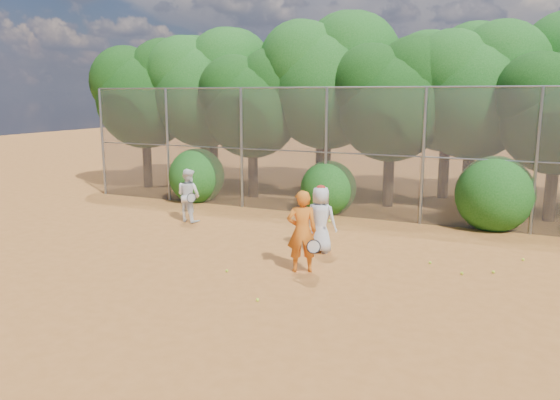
% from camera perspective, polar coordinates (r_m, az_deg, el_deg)
% --- Properties ---
extents(ground, '(80.00, 80.00, 0.00)m').
position_cam_1_polar(ground, '(11.82, -0.57, -7.75)').
color(ground, '#A96026').
rests_on(ground, ground).
extents(fence_back, '(20.05, 0.09, 4.03)m').
position_cam_1_polar(fence_back, '(16.95, 7.64, 4.99)').
color(fence_back, gray).
rests_on(fence_back, ground).
extents(tree_0, '(4.38, 3.81, 6.00)m').
position_cam_1_polar(tree_0, '(23.05, -13.85, 11.03)').
color(tree_0, black).
rests_on(tree_0, ground).
extents(tree_1, '(4.64, 4.03, 6.35)m').
position_cam_1_polar(tree_1, '(22.03, -7.81, 11.86)').
color(tree_1, black).
rests_on(tree_1, ground).
extents(tree_2, '(3.99, 3.47, 5.47)m').
position_cam_1_polar(tree_2, '(20.18, -2.74, 10.39)').
color(tree_2, black).
rests_on(tree_2, ground).
extents(tree_3, '(4.89, 4.26, 6.70)m').
position_cam_1_polar(tree_3, '(20.13, 5.13, 12.66)').
color(tree_3, black).
rests_on(tree_3, ground).
extents(tree_4, '(4.19, 3.64, 5.73)m').
position_cam_1_polar(tree_4, '(18.85, 11.76, 10.66)').
color(tree_4, black).
rests_on(tree_4, ground).
extents(tree_5, '(4.51, 3.92, 6.17)m').
position_cam_1_polar(tree_5, '(19.26, 19.76, 11.12)').
color(tree_5, black).
rests_on(tree_5, ground).
extents(tree_9, '(4.83, 4.20, 6.62)m').
position_cam_1_polar(tree_9, '(24.51, -6.93, 12.19)').
color(tree_9, black).
rests_on(tree_9, ground).
extents(tree_10, '(5.15, 4.48, 7.06)m').
position_cam_1_polar(tree_10, '(22.55, 4.58, 13.08)').
color(tree_10, black).
rests_on(tree_10, ground).
extents(tree_11, '(4.64, 4.03, 6.35)m').
position_cam_1_polar(tree_11, '(20.96, 17.39, 11.52)').
color(tree_11, black).
rests_on(tree_11, ground).
extents(bush_0, '(2.00, 2.00, 2.00)m').
position_cam_1_polar(bush_0, '(19.83, -8.69, 2.77)').
color(bush_0, '#154E13').
rests_on(bush_0, ground).
extents(bush_1, '(1.80, 1.80, 1.80)m').
position_cam_1_polar(bush_1, '(17.65, 5.08, 1.51)').
color(bush_1, '#154E13').
rests_on(bush_1, ground).
extents(bush_2, '(2.20, 2.20, 2.20)m').
position_cam_1_polar(bush_2, '(16.69, 21.52, 0.92)').
color(bush_2, '#154E13').
rests_on(bush_2, ground).
extents(player_yellow, '(0.90, 0.68, 1.80)m').
position_cam_1_polar(player_yellow, '(11.76, 2.31, -3.30)').
color(player_yellow, orange).
rests_on(player_yellow, ground).
extents(player_teen, '(0.82, 0.55, 1.66)m').
position_cam_1_polar(player_teen, '(13.26, 4.25, -2.00)').
color(player_teen, silver).
rests_on(player_teen, ground).
extents(player_white, '(0.90, 0.76, 1.61)m').
position_cam_1_polar(player_white, '(16.65, -9.53, 0.49)').
color(player_white, white).
rests_on(player_white, ground).
extents(ball_0, '(0.07, 0.07, 0.07)m').
position_cam_1_polar(ball_0, '(12.93, 15.41, -6.33)').
color(ball_0, '#C1DE28').
rests_on(ball_0, ground).
extents(ball_1, '(0.07, 0.07, 0.07)m').
position_cam_1_polar(ball_1, '(12.40, 18.47, -7.26)').
color(ball_1, '#C1DE28').
rests_on(ball_1, ground).
extents(ball_2, '(0.07, 0.07, 0.07)m').
position_cam_1_polar(ball_2, '(10.33, -2.36, -10.39)').
color(ball_2, '#C1DE28').
rests_on(ball_2, ground).
extents(ball_3, '(0.07, 0.07, 0.07)m').
position_cam_1_polar(ball_3, '(12.71, 21.40, -7.02)').
color(ball_3, '#C1DE28').
rests_on(ball_3, ground).
extents(ball_4, '(0.07, 0.07, 0.07)m').
position_cam_1_polar(ball_4, '(11.98, -5.58, -7.38)').
color(ball_4, '#C1DE28').
rests_on(ball_4, ground).
extents(ball_5, '(0.07, 0.07, 0.07)m').
position_cam_1_polar(ball_5, '(13.89, 24.06, -5.71)').
color(ball_5, '#C1DE28').
rests_on(ball_5, ground).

